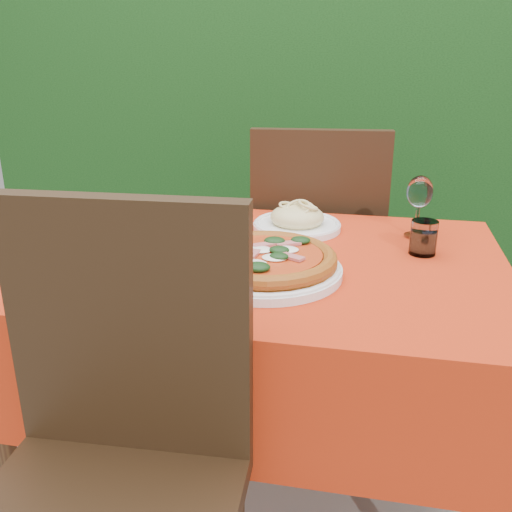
% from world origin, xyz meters
% --- Properties ---
extents(ground, '(60.00, 60.00, 0.00)m').
position_xyz_m(ground, '(0.00, 0.00, 0.00)').
color(ground, slate).
rests_on(ground, ground).
extents(hedge, '(3.20, 0.55, 1.78)m').
position_xyz_m(hedge, '(0.00, 1.55, 0.92)').
color(hedge, black).
rests_on(hedge, ground).
extents(dining_table, '(1.26, 0.86, 0.75)m').
position_xyz_m(dining_table, '(0.00, 0.00, 0.60)').
color(dining_table, '#452B16').
rests_on(dining_table, ground).
extents(chair_near, '(0.48, 0.48, 1.01)m').
position_xyz_m(chair_near, '(-0.13, -0.57, 0.58)').
color(chair_near, black).
rests_on(chair_near, ground).
extents(chair_far, '(0.49, 0.49, 1.00)m').
position_xyz_m(chair_far, '(0.11, 0.62, 0.57)').
color(chair_far, black).
rests_on(chair_far, ground).
extents(pizza_plate, '(0.39, 0.39, 0.07)m').
position_xyz_m(pizza_plate, '(0.05, -0.11, 0.78)').
color(pizza_plate, white).
rests_on(pizza_plate, dining_table).
extents(pasta_plate, '(0.25, 0.25, 0.07)m').
position_xyz_m(pasta_plate, '(0.08, 0.25, 0.77)').
color(pasta_plate, white).
rests_on(pasta_plate, dining_table).
extents(water_glass, '(0.07, 0.07, 0.09)m').
position_xyz_m(water_glass, '(0.42, 0.10, 0.79)').
color(water_glass, silver).
rests_on(water_glass, dining_table).
extents(wine_glass, '(0.07, 0.07, 0.17)m').
position_xyz_m(wine_glass, '(0.41, 0.24, 0.87)').
color(wine_glass, silver).
rests_on(wine_glass, dining_table).
extents(fork, '(0.03, 0.19, 0.01)m').
position_xyz_m(fork, '(-0.24, -0.11, 0.75)').
color(fork, '#BABBC2').
rests_on(fork, dining_table).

